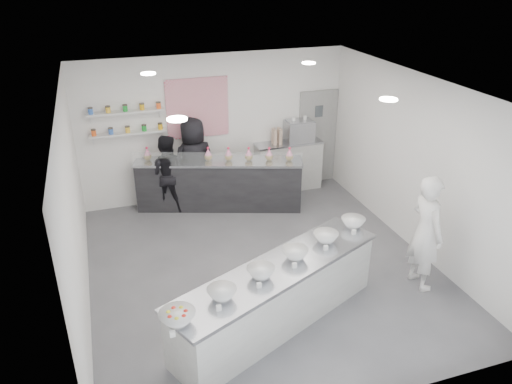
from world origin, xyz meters
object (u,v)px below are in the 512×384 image
at_px(back_bar, 219,184).
at_px(staff_left, 167,173).
at_px(prep_counter, 278,296).
at_px(espresso_ledge, 288,166).
at_px(espresso_machine, 299,131).
at_px(staff_right, 194,163).
at_px(woman_prep, 426,233).

distance_m(back_bar, staff_left, 1.07).
bearing_deg(prep_counter, back_bar, 63.08).
relative_size(prep_counter, back_bar, 1.02).
bearing_deg(espresso_ledge, espresso_machine, 0.00).
xyz_separation_m(back_bar, staff_right, (-0.44, 0.25, 0.42)).
xyz_separation_m(prep_counter, espresso_machine, (2.02, 4.15, 0.85)).
bearing_deg(woman_prep, espresso_ledge, 8.58).
xyz_separation_m(espresso_machine, staff_right, (-2.32, -0.16, -0.38)).
height_order(back_bar, espresso_ledge, espresso_ledge).
xyz_separation_m(prep_counter, back_bar, (0.14, 3.74, 0.05)).
relative_size(prep_counter, woman_prep, 1.83).
relative_size(espresso_machine, staff_left, 0.38).
distance_m(back_bar, staff_right, 0.66).
bearing_deg(staff_left, staff_right, -158.73).
distance_m(back_bar, woman_prep, 4.26).
bearing_deg(staff_right, espresso_ledge, 173.34).
height_order(woman_prep, staff_right, staff_right).
height_order(prep_counter, espresso_machine, espresso_machine).
xyz_separation_m(back_bar, espresso_ledge, (1.66, 0.41, 0.03)).
relative_size(back_bar, staff_right, 1.78).
relative_size(back_bar, staff_left, 2.11).
relative_size(espresso_machine, woman_prep, 0.32).
height_order(back_bar, espresso_machine, espresso_machine).
bearing_deg(espresso_machine, prep_counter, -115.95).
xyz_separation_m(espresso_ledge, staff_left, (-2.66, -0.16, 0.25)).
xyz_separation_m(espresso_machine, woman_prep, (0.42, -3.97, -0.38)).
xyz_separation_m(woman_prep, staff_left, (-3.30, 3.82, -0.14)).
xyz_separation_m(prep_counter, espresso_ledge, (1.79, 4.15, 0.08)).
distance_m(espresso_machine, woman_prep, 4.01).
relative_size(woman_prep, staff_left, 1.17).
distance_m(woman_prep, staff_right, 4.70).
distance_m(espresso_ledge, staff_right, 2.14).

